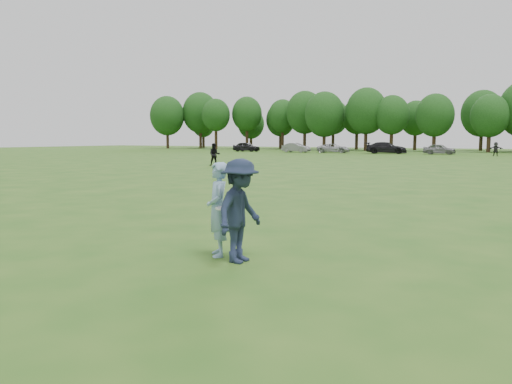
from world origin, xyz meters
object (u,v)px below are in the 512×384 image
(player_far_d, at_px, (496,149))
(car_d, at_px, (386,148))
(car_a, at_px, (246,147))
(car_b, at_px, (296,148))
(thrower, at_px, (218,209))
(car_c, at_px, (334,148))
(car_e, at_px, (440,149))
(defender, at_px, (240,211))
(player_far_a, at_px, (215,155))

(player_far_d, height_order, car_d, player_far_d)
(player_far_d, relative_size, car_a, 0.38)
(car_a, relative_size, car_b, 1.03)
(thrower, xyz_separation_m, car_c, (-19.67, 60.50, -0.20))
(player_far_d, relative_size, car_e, 0.41)
(defender, relative_size, car_a, 0.41)
(player_far_d, distance_m, car_a, 35.58)
(car_a, relative_size, car_e, 1.08)
(defender, distance_m, car_c, 63.99)
(car_d, bearing_deg, player_far_a, 167.33)
(defender, bearing_deg, car_a, 31.02)
(thrower, distance_m, car_e, 60.73)
(car_a, height_order, car_b, car_a)
(car_b, relative_size, car_d, 0.78)
(player_far_d, xyz_separation_m, car_d, (-13.57, 3.02, -0.05))
(car_b, bearing_deg, thrower, -152.01)
(thrower, height_order, car_c, thrower)
(defender, relative_size, car_c, 0.38)
(defender, height_order, car_a, defender)
(player_far_a, height_order, car_d, player_far_a)
(player_far_a, height_order, car_c, player_far_a)
(car_b, bearing_deg, car_e, -83.20)
(car_d, xyz_separation_m, car_e, (6.85, 0.00, -0.10))
(defender, bearing_deg, player_far_a, 35.58)
(player_far_a, relative_size, car_a, 0.40)
(player_far_d, distance_m, car_b, 26.82)
(car_d, bearing_deg, player_far_d, -108.83)
(thrower, relative_size, car_e, 0.43)
(car_c, height_order, car_e, car_e)
(player_far_d, xyz_separation_m, car_a, (-35.46, 2.99, -0.09))
(car_c, height_order, car_d, car_d)
(car_d, relative_size, car_e, 1.35)
(car_d, distance_m, car_e, 6.85)
(car_a, bearing_deg, car_c, -87.36)
(thrower, bearing_deg, car_b, 162.94)
(car_a, distance_m, car_b, 8.77)
(car_a, height_order, car_d, car_d)
(car_c, xyz_separation_m, car_d, (7.51, -0.01, 0.13))
(car_b, distance_m, car_d, 13.15)
(defender, height_order, car_d, defender)
(player_far_d, height_order, car_b, player_far_d)
(thrower, bearing_deg, car_e, 145.06)
(car_b, bearing_deg, car_c, -78.87)
(player_far_a, height_order, player_far_d, player_far_a)
(defender, xyz_separation_m, car_b, (-25.88, 60.10, -0.20))
(player_far_d, xyz_separation_m, car_c, (-21.08, 3.03, -0.18))
(car_a, xyz_separation_m, car_c, (14.38, 0.04, -0.09))
(car_b, height_order, car_c, car_b)
(thrower, distance_m, car_c, 63.61)
(player_far_d, relative_size, car_d, 0.31)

